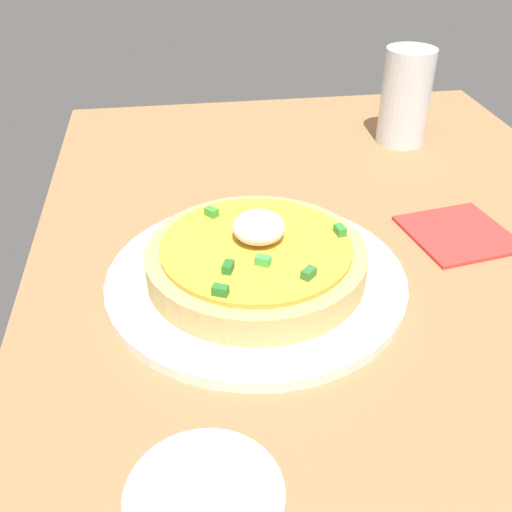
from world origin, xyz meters
TOP-DOWN VIEW (x-y plane):
  - dining_table at (0.00, 0.00)cm, footprint 91.56×65.18cm
  - plate at (3.89, -10.50)cm, footprint 28.02×28.02cm
  - pizza at (3.86, -10.49)cm, footprint 20.29×20.29cm
  - cup_far at (-26.30, 14.42)cm, footprint 6.66×6.66cm
  - napkin at (-1.38, 12.02)cm, footprint 11.77×11.77cm

SIDE VIEW (x-z plane):
  - dining_table at x=0.00cm, z-range 0.00..3.49cm
  - napkin at x=-1.38cm, z-range 3.49..3.89cm
  - plate at x=3.89cm, z-range 3.49..4.56cm
  - pizza at x=3.86cm, z-range 3.30..9.29cm
  - cup_far at x=-26.30cm, z-range 2.72..15.56cm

